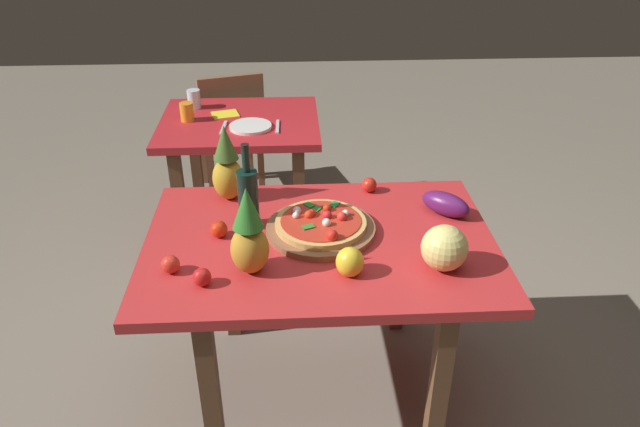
# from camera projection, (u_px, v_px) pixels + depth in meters

# --- Properties ---
(ground_plane) EXTENTS (10.00, 10.00, 0.00)m
(ground_plane) POSITION_uv_depth(u_px,v_px,m) (320.00, 388.00, 2.54)
(ground_plane) COLOR gray
(display_table) EXTENTS (1.27, 0.87, 0.76)m
(display_table) POSITION_uv_depth(u_px,v_px,m) (320.00, 260.00, 2.21)
(display_table) COLOR brown
(display_table) RESTS_ON ground_plane
(background_table) EXTENTS (0.85, 0.72, 0.76)m
(background_table) POSITION_uv_depth(u_px,v_px,m) (241.00, 143.00, 3.26)
(background_table) COLOR brown
(background_table) RESTS_ON ground_plane
(dining_chair) EXTENTS (0.50, 0.50, 0.85)m
(dining_chair) POSITION_uv_depth(u_px,v_px,m) (231.00, 127.00, 3.84)
(dining_chair) COLOR brown
(dining_chair) RESTS_ON ground_plane
(pizza_board) EXTENTS (0.40, 0.40, 0.02)m
(pizza_board) POSITION_uv_depth(u_px,v_px,m) (321.00, 229.00, 2.20)
(pizza_board) COLOR brown
(pizza_board) RESTS_ON display_table
(pizza) EXTENTS (0.34, 0.34, 0.06)m
(pizza) POSITION_uv_depth(u_px,v_px,m) (321.00, 223.00, 2.19)
(pizza) COLOR tan
(pizza) RESTS_ON pizza_board
(wine_bottle) EXTENTS (0.08, 0.08, 0.33)m
(wine_bottle) POSITION_uv_depth(u_px,v_px,m) (248.00, 197.00, 2.19)
(wine_bottle) COLOR black
(wine_bottle) RESTS_ON display_table
(pineapple_left) EXTENTS (0.12, 0.12, 0.31)m
(pineapple_left) POSITION_uv_depth(u_px,v_px,m) (227.00, 167.00, 2.37)
(pineapple_left) COLOR gold
(pineapple_left) RESTS_ON display_table
(pineapple_right) EXTENTS (0.13, 0.13, 0.31)m
(pineapple_right) POSITION_uv_depth(u_px,v_px,m) (249.00, 235.00, 1.93)
(pineapple_right) COLOR #C38B29
(pineapple_right) RESTS_ON display_table
(melon) EXTENTS (0.16, 0.16, 0.16)m
(melon) POSITION_uv_depth(u_px,v_px,m) (444.00, 248.00, 1.97)
(melon) COLOR #E1D375
(melon) RESTS_ON display_table
(bell_pepper) EXTENTS (0.09, 0.09, 0.10)m
(bell_pepper) POSITION_uv_depth(u_px,v_px,m) (350.00, 262.00, 1.96)
(bell_pepper) COLOR yellow
(bell_pepper) RESTS_ON display_table
(eggplant) EXTENTS (0.21, 0.20, 0.09)m
(eggplant) POSITION_uv_depth(u_px,v_px,m) (446.00, 204.00, 2.30)
(eggplant) COLOR #531854
(eggplant) RESTS_ON display_table
(tomato_near_board) EXTENTS (0.06, 0.06, 0.06)m
(tomato_near_board) POSITION_uv_depth(u_px,v_px,m) (202.00, 277.00, 1.91)
(tomato_near_board) COLOR red
(tomato_near_board) RESTS_ON display_table
(tomato_by_bottle) EXTENTS (0.06, 0.06, 0.06)m
(tomato_by_bottle) POSITION_uv_depth(u_px,v_px,m) (171.00, 264.00, 1.97)
(tomato_by_bottle) COLOR red
(tomato_by_bottle) RESTS_ON display_table
(tomato_beside_pepper) EXTENTS (0.06, 0.06, 0.06)m
(tomato_beside_pepper) POSITION_uv_depth(u_px,v_px,m) (369.00, 185.00, 2.47)
(tomato_beside_pepper) COLOR red
(tomato_beside_pepper) RESTS_ON display_table
(tomato_at_corner) EXTENTS (0.06, 0.06, 0.06)m
(tomato_at_corner) POSITION_uv_depth(u_px,v_px,m) (219.00, 229.00, 2.17)
(tomato_at_corner) COLOR red
(tomato_at_corner) RESTS_ON display_table
(drinking_glass_juice) EXTENTS (0.07, 0.07, 0.10)m
(drinking_glass_juice) POSITION_uv_depth(u_px,v_px,m) (187.00, 112.00, 3.16)
(drinking_glass_juice) COLOR orange
(drinking_glass_juice) RESTS_ON background_table
(drinking_glass_water) EXTENTS (0.07, 0.07, 0.10)m
(drinking_glass_water) POSITION_uv_depth(u_px,v_px,m) (194.00, 99.00, 3.33)
(drinking_glass_water) COLOR silver
(drinking_glass_water) RESTS_ON background_table
(dinner_plate) EXTENTS (0.22, 0.22, 0.02)m
(dinner_plate) POSITION_uv_depth(u_px,v_px,m) (250.00, 126.00, 3.09)
(dinner_plate) COLOR white
(dinner_plate) RESTS_ON background_table
(fork_utensil) EXTENTS (0.03, 0.18, 0.01)m
(fork_utensil) POSITION_uv_depth(u_px,v_px,m) (223.00, 128.00, 3.09)
(fork_utensil) COLOR silver
(fork_utensil) RESTS_ON background_table
(knife_utensil) EXTENTS (0.02, 0.18, 0.01)m
(knife_utensil) POSITION_uv_depth(u_px,v_px,m) (277.00, 127.00, 3.10)
(knife_utensil) COLOR silver
(knife_utensil) RESTS_ON background_table
(napkin_folded) EXTENTS (0.17, 0.15, 0.01)m
(napkin_folded) POSITION_uv_depth(u_px,v_px,m) (225.00, 114.00, 3.26)
(napkin_folded) COLOR yellow
(napkin_folded) RESTS_ON background_table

